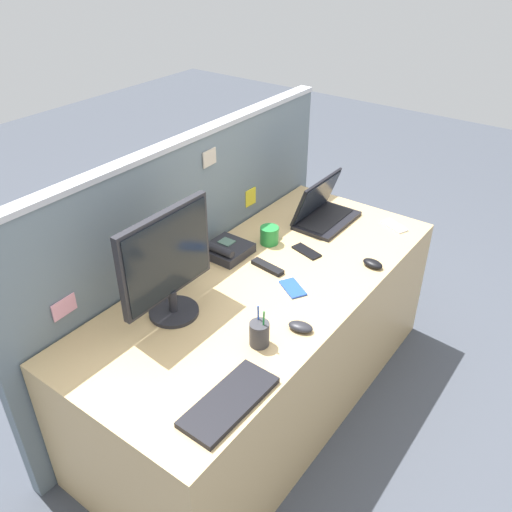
{
  "coord_description": "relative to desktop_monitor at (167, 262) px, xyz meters",
  "views": [
    {
      "loc": [
        -1.6,
        -1.13,
        2.1
      ],
      "look_at": [
        0.0,
        0.05,
        0.83
      ],
      "focal_mm": 37.67,
      "sensor_mm": 36.0,
      "label": 1
    }
  ],
  "objects": [
    {
      "name": "pen_cup",
      "position": [
        0.06,
        -0.4,
        -0.2
      ],
      "size": [
        0.08,
        0.08,
        0.16
      ],
      "color": "#333338",
      "rests_on": "desk"
    },
    {
      "name": "cell_phone_white_slab",
      "position": [
        1.22,
        -0.44,
        -0.24
      ],
      "size": [
        0.12,
        0.16,
        0.01
      ],
      "primitive_type": "cube",
      "rotation": [
        0.0,
        0.0,
        -0.41
      ],
      "color": "silver",
      "rests_on": "desk"
    },
    {
      "name": "coffee_mug",
      "position": [
        0.69,
        -0.0,
        -0.21
      ],
      "size": [
        0.13,
        0.09,
        0.09
      ],
      "color": "#238438",
      "rests_on": "desk"
    },
    {
      "name": "keyboard_main",
      "position": [
        -0.24,
        -0.5,
        -0.24
      ],
      "size": [
        0.37,
        0.16,
        0.02
      ],
      "primitive_type": "cube",
      "rotation": [
        0.0,
        0.0,
        -0.02
      ],
      "color": "black",
      "rests_on": "desk"
    },
    {
      "name": "desk_phone",
      "position": [
        0.48,
        0.1,
        -0.22
      ],
      "size": [
        0.2,
        0.2,
        0.08
      ],
      "color": "#232328",
      "rests_on": "desk"
    },
    {
      "name": "ground_plane",
      "position": [
        0.4,
        -0.18,
        -0.96
      ],
      "size": [
        10.0,
        10.0,
        0.0
      ],
      "primitive_type": "plane",
      "color": "#424751"
    },
    {
      "name": "laptop",
      "position": [
        1.05,
        -0.09,
        -0.19
      ],
      "size": [
        0.37,
        0.23,
        0.24
      ],
      "color": "black",
      "rests_on": "desk"
    },
    {
      "name": "cubicle_divider",
      "position": [
        0.4,
        0.27,
        -0.32
      ],
      "size": [
        2.07,
        0.08,
        1.28
      ],
      "color": "slate",
      "rests_on": "ground_plane"
    },
    {
      "name": "cell_phone_blue_case",
      "position": [
        0.43,
        -0.31,
        -0.24
      ],
      "size": [
        0.13,
        0.16,
        0.01
      ],
      "primitive_type": "cube",
      "rotation": [
        0.0,
        0.0,
        -0.54
      ],
      "color": "blue",
      "rests_on": "desk"
    },
    {
      "name": "tv_remote",
      "position": [
        0.5,
        -0.13,
        -0.24
      ],
      "size": [
        0.06,
        0.17,
        0.02
      ],
      "primitive_type": "cube",
      "rotation": [
        0.0,
        0.0,
        -0.11
      ],
      "color": "black",
      "rests_on": "desk"
    },
    {
      "name": "computer_mouse_left_hand",
      "position": [
        0.8,
        -0.51,
        -0.23
      ],
      "size": [
        0.07,
        0.11,
        0.03
      ],
      "primitive_type": "ellipsoid",
      "rotation": [
        0.0,
        0.0,
        -0.13
      ],
      "color": "black",
      "rests_on": "desk"
    },
    {
      "name": "desk",
      "position": [
        0.4,
        -0.18,
        -0.6
      ],
      "size": [
        1.91,
        0.83,
        0.71
      ],
      "primitive_type": "cube",
      "color": "tan",
      "rests_on": "ground_plane"
    },
    {
      "name": "desktop_monitor",
      "position": [
        0.0,
        0.0,
        0.0
      ],
      "size": [
        0.46,
        0.21,
        0.46
      ],
      "color": "#232328",
      "rests_on": "desk"
    },
    {
      "name": "computer_mouse_right_hand",
      "position": [
        0.22,
        -0.48,
        -0.23
      ],
      "size": [
        0.08,
        0.11,
        0.03
      ],
      "primitive_type": "ellipsoid",
      "rotation": [
        0.0,
        0.0,
        0.22
      ],
      "color": "#232328",
      "rests_on": "desk"
    },
    {
      "name": "cell_phone_black_slab",
      "position": [
        0.73,
        -0.2,
        -0.24
      ],
      "size": [
        0.1,
        0.16,
        0.01
      ],
      "primitive_type": "cube",
      "rotation": [
        0.0,
        0.0,
        -0.26
      ],
      "color": "black",
      "rests_on": "desk"
    }
  ]
}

